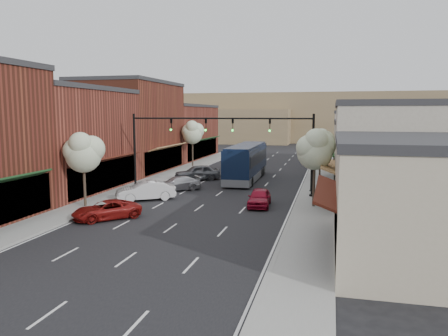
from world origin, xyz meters
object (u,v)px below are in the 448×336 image
Objects in this scene: lamp_post_far at (318,145)px; parked_car_a at (107,210)px; parked_car_b at (146,191)px; parked_car_d at (197,172)px; red_hatchback at (259,198)px; tree_right_far at (321,142)px; signal_mast_right at (284,142)px; lamp_post_near at (312,159)px; coach_bus at (246,162)px; parked_car_c at (177,184)px; tree_right_near at (315,149)px; tree_left_near at (83,152)px; tree_left_far at (193,132)px; signal_mast_left at (159,140)px.

parked_car_a is (-12.76, -30.85, -2.38)m from lamp_post_far.
parked_car_d reaches higher than parked_car_b.
parked_car_b is (-9.38, 0.13, 0.10)m from red_hatchback.
tree_right_far is at bearing 106.67° from parked_car_b.
signal_mast_right is 2.06× the size of red_hatchback.
coach_bus is at bearing 140.12° from lamp_post_near.
tree_right_near is at bearing 34.30° from parked_car_c.
tree_left_near is at bearing -149.86° from signal_mast_right.
tree_left_far is (-16.60, 6.00, 0.61)m from tree_right_far.
tree_left_far is (-0.00, 26.00, 0.38)m from tree_left_near.
lamp_post_far is at bearing 113.11° from parked_car_c.
coach_bus is 13.26m from red_hatchback.
tree_left_near is 0.46× the size of coach_bus.
tree_right_far is at bearing 24.37° from coach_bus.
tree_left_far is at bearing 90.00° from tree_left_near.
tree_right_near is at bearing 57.19° from parked_car_b.
tree_right_far reaches higher than lamp_post_far.
lamp_post_near reaches higher than red_hatchback.
tree_right_near is at bearing -16.19° from signal_mast_left.
coach_bus is at bearing -121.00° from lamp_post_far.
tree_left_far is 18.18m from parked_car_c.
coach_bus is 13.96m from parked_car_b.
tree_right_far is 25.99m from tree_left_near.
signal_mast_right is 1.44× the size of tree_left_near.
coach_bus is (9.05, 16.40, -2.27)m from tree_left_near.
red_hatchback is 11.29m from parked_car_a.
signal_mast_right reaches higher than coach_bus.
signal_mast_left is (-11.24, 0.00, 0.00)m from signal_mast_right.
signal_mast_right is 3.69m from lamp_post_near.
tree_left_near is at bearing -119.78° from lamp_post_far.
red_hatchback reaches higher than parked_car_a.
lamp_post_near is (2.18, 2.50, -1.62)m from signal_mast_right.
red_hatchback is 0.83× the size of parked_car_d.
tree_right_near is at bearing -85.23° from lamp_post_near.
lamp_post_far reaches higher than parked_car_b.
red_hatchback is (12.54, 3.68, -3.54)m from tree_left_near.
red_hatchback is at bearing -75.78° from coach_bus.
coach_bus is (-7.55, 12.40, -2.50)m from tree_right_near.
lamp_post_far is (13.42, 20.00, -1.62)m from signal_mast_left.
lamp_post_near is 17.50m from lamp_post_far.
tree_left_far is 1.37× the size of parked_car_a.
lamp_post_far is at bearing 108.56° from parked_car_d.
tree_left_far reaches higher than tree_left_near.
lamp_post_far is 0.99× the size of parked_car_a.
coach_bus is (-4.82, 8.35, -2.67)m from signal_mast_right.
signal_mast_left is 1.85× the size of lamp_post_near.
signal_mast_left is 18.14m from tree_left_far.
tree_right_far reaches higher than red_hatchback.
parked_car_a is (-5.76, -19.20, -1.33)m from coach_bus.
parked_car_b is at bearing 50.34° from tree_left_near.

